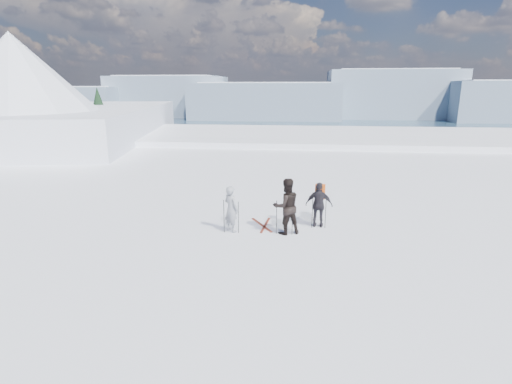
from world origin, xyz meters
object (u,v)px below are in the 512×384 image
(skier_grey, at_px, (231,209))
(skis_loose, at_px, (263,225))
(skier_pack, at_px, (319,205))
(skier_dark, at_px, (286,206))

(skier_grey, bearing_deg, skis_loose, -106.68)
(skier_pack, relative_size, skis_loose, 1.00)
(skier_dark, bearing_deg, skier_grey, -23.55)
(skier_dark, distance_m, skis_loose, 1.51)
(skier_pack, bearing_deg, skis_loose, 10.26)
(skier_grey, distance_m, skier_dark, 1.98)
(skier_grey, height_order, skis_loose, skier_grey)
(skier_grey, relative_size, skier_pack, 1.00)
(skier_grey, relative_size, skis_loose, 0.99)
(skier_pack, bearing_deg, skier_dark, 42.83)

